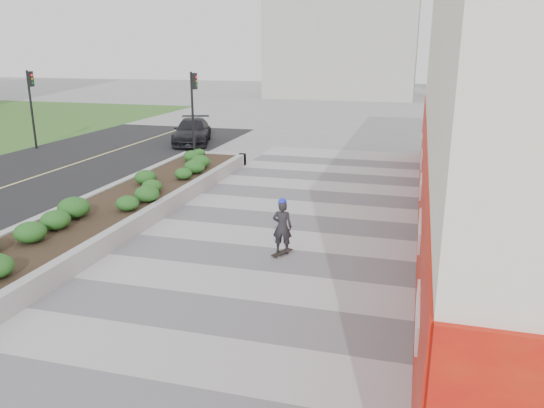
{
  "coord_description": "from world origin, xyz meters",
  "views": [
    {
      "loc": [
        3.73,
        -7.42,
        5.31
      ],
      "look_at": [
        -0.07,
        6.37,
        1.1
      ],
      "focal_mm": 35.0,
      "sensor_mm": 36.0,
      "label": 1
    }
  ],
  "objects": [
    {
      "name": "distant_bldg_north_l",
      "position": [
        -5.0,
        55.0,
        10.0
      ],
      "size": [
        16.0,
        12.0,
        20.0
      ],
      "primitive_type": "cube",
      "color": "#ADAAA3",
      "rests_on": "ground"
    },
    {
      "name": "manhole_cover",
      "position": [
        0.5,
        3.0,
        0.0
      ],
      "size": [
        0.44,
        0.44,
        0.01
      ],
      "primitive_type": "cylinder",
      "color": "#595654",
      "rests_on": "ground"
    },
    {
      "name": "building",
      "position": [
        6.98,
        8.98,
        3.98
      ],
      "size": [
        6.04,
        24.08,
        8.0
      ],
      "color": "beige",
      "rests_on": "ground"
    },
    {
      "name": "skateboarder",
      "position": [
        0.48,
        5.41,
        0.8
      ],
      "size": [
        0.54,
        0.74,
        1.58
      ],
      "rotation": [
        0.0,
        0.0,
        -0.42
      ],
      "color": "beige",
      "rests_on": "ground"
    },
    {
      "name": "planter",
      "position": [
        -5.5,
        7.0,
        0.42
      ],
      "size": [
        3.0,
        18.0,
        0.9
      ],
      "color": "#9E9EA0",
      "rests_on": "ground"
    },
    {
      "name": "car_dark",
      "position": [
        -8.87,
        20.87,
        0.7
      ],
      "size": [
        3.31,
        5.16,
        1.39
      ],
      "primitive_type": "imported",
      "rotation": [
        0.0,
        0.0,
        0.31
      ],
      "color": "black",
      "rests_on": "ground"
    },
    {
      "name": "traffic_signal_near",
      "position": [
        -7.23,
        17.5,
        2.76
      ],
      "size": [
        0.33,
        0.28,
        4.2
      ],
      "color": "black",
      "rests_on": "ground"
    },
    {
      "name": "walkway",
      "position": [
        0.0,
        3.0,
        0.01
      ],
      "size": [
        8.0,
        36.0,
        0.01
      ],
      "primitive_type": "cube",
      "color": "#A8A8AD",
      "rests_on": "ground"
    },
    {
      "name": "traffic_signal_far",
      "position": [
        -16.43,
        17.0,
        2.76
      ],
      "size": [
        0.33,
        0.28,
        4.2
      ],
      "color": "black",
      "rests_on": "ground"
    },
    {
      "name": "ground",
      "position": [
        0.0,
        0.0,
        0.0
      ],
      "size": [
        160.0,
        160.0,
        0.0
      ],
      "primitive_type": "plane",
      "color": "gray",
      "rests_on": "ground"
    }
  ]
}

